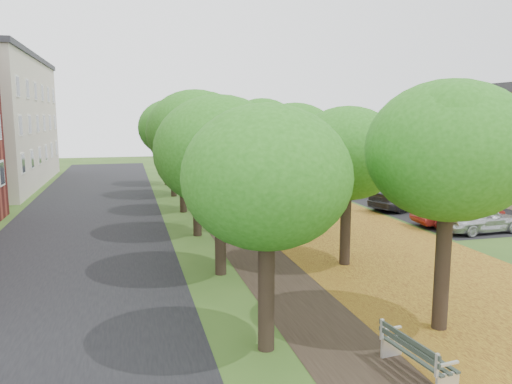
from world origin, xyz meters
TOP-DOWN VIEW (x-y plane):
  - ground at (0.00, 0.00)m, footprint 120.00×120.00m
  - street_asphalt at (-7.50, 15.00)m, footprint 8.00×70.00m
  - footpath at (0.00, 15.00)m, footprint 3.20×70.00m
  - leaf_verge at (5.00, 15.00)m, footprint 7.50×70.00m
  - parking_lot at (13.50, 16.00)m, footprint 9.00×16.00m
  - tree_row_west at (-2.20, 15.00)m, footprint 4.25×34.25m
  - tree_row_east at (2.60, 15.00)m, footprint 4.25×34.25m
  - bench at (0.60, -2.01)m, footprint 0.82×2.05m
  - car_silver at (11.19, 9.19)m, footprint 4.17×1.87m
  - car_red at (11.00, 10.66)m, footprint 4.63×1.88m
  - car_grey at (11.00, 15.60)m, footprint 5.64×3.74m
  - car_white at (11.00, 21.33)m, footprint 4.88×3.09m

SIDE VIEW (x-z plane):
  - ground at x=0.00m, z-range 0.00..0.00m
  - street_asphalt at x=-7.50m, z-range 0.00..0.01m
  - parking_lot at x=13.50m, z-range 0.00..0.01m
  - footpath at x=0.00m, z-range 0.00..0.01m
  - leaf_verge at x=5.00m, z-range 0.00..0.01m
  - bench at x=0.60m, z-range 0.02..0.96m
  - car_white at x=11.00m, z-range 0.00..1.26m
  - car_silver at x=11.19m, z-range 0.00..1.39m
  - car_red at x=11.00m, z-range 0.00..1.49m
  - car_grey at x=11.00m, z-range 0.00..1.52m
  - tree_row_west at x=-2.20m, z-range 1.33..7.64m
  - tree_row_east at x=2.60m, z-range 1.33..7.64m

